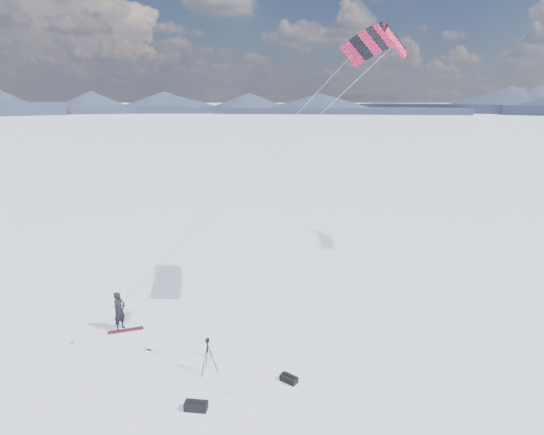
# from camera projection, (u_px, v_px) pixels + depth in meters

# --- Properties ---
(ground) EXTENTS (1800.00, 1800.00, 0.00)m
(ground) POSITION_uv_depth(u_px,v_px,m) (179.00, 371.00, 17.66)
(ground) COLOR white
(horizon_hills) EXTENTS (704.00, 705.94, 8.62)m
(horizon_hills) POSITION_uv_depth(u_px,v_px,m) (174.00, 288.00, 16.77)
(horizon_hills) COLOR black
(horizon_hills) RESTS_ON ground
(snow_tracks) EXTENTS (13.93, 9.84, 0.01)m
(snow_tracks) POSITION_uv_depth(u_px,v_px,m) (130.00, 368.00, 17.85)
(snow_tracks) COLOR #B1BDE2
(snow_tracks) RESTS_ON ground
(snowkiter) EXTENTS (0.63, 0.77, 1.83)m
(snowkiter) POSITION_uv_depth(u_px,v_px,m) (121.00, 329.00, 20.85)
(snowkiter) COLOR black
(snowkiter) RESTS_ON ground
(snowboard) EXTENTS (1.56, 0.85, 0.04)m
(snowboard) POSITION_uv_depth(u_px,v_px,m) (126.00, 330.00, 20.71)
(snowboard) COLOR maroon
(snowboard) RESTS_ON ground
(tripod) EXTENTS (0.63, 0.70, 1.42)m
(tripod) POSITION_uv_depth(u_px,v_px,m) (208.00, 351.00, 17.38)
(tripod) COLOR black
(tripod) RESTS_ON ground
(gear_bag_a) EXTENTS (0.80, 0.42, 0.35)m
(gear_bag_a) POSITION_uv_depth(u_px,v_px,m) (196.00, 406.00, 15.43)
(gear_bag_a) COLOR black
(gear_bag_a) RESTS_ON ground
(gear_bag_b) EXTENTS (0.73, 0.64, 0.30)m
(gear_bag_b) POSITION_uv_depth(u_px,v_px,m) (289.00, 379.00, 16.97)
(gear_bag_b) COLOR black
(gear_bag_b) RESTS_ON ground
(power_kite) EXTENTS (12.63, 5.50, 12.23)m
(power_kite) POSITION_uv_depth(u_px,v_px,m) (377.00, 44.00, 19.83)
(power_kite) COLOR #C6143C
(power_kite) RESTS_ON ground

